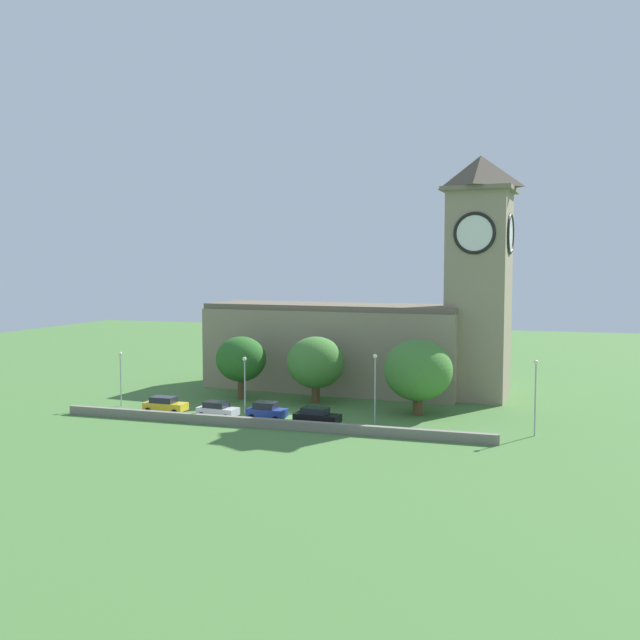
{
  "coord_description": "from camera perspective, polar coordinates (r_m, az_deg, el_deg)",
  "views": [
    {
      "loc": [
        25.84,
        -70.12,
        15.97
      ],
      "look_at": [
        1.91,
        6.64,
        9.97
      ],
      "focal_mm": 39.54,
      "sensor_mm": 36.0,
      "label": 1
    }
  ],
  "objects": [
    {
      "name": "ground_plane",
      "position": [
        90.37,
        0.42,
        -5.91
      ],
      "size": [
        200.0,
        200.0,
        0.0
      ],
      "primitive_type": "plane",
      "color": "#477538"
    },
    {
      "name": "church",
      "position": [
        90.59,
        4.19,
        -0.71
      ],
      "size": [
        40.15,
        13.44,
        29.28
      ],
      "color": "gray",
      "rests_on": "ground"
    },
    {
      "name": "quay_barrier",
      "position": [
        71.18,
        -4.46,
        -8.32
      ],
      "size": [
        45.48,
        0.7,
        0.93
      ],
      "primitive_type": "cube",
      "color": "gray",
      "rests_on": "ground"
    },
    {
      "name": "car_yellow",
      "position": [
        79.97,
        -12.44,
        -6.7
      ],
      "size": [
        4.77,
        2.29,
        1.76
      ],
      "color": "gold",
      "rests_on": "ground"
    },
    {
      "name": "car_white",
      "position": [
        76.49,
        -8.3,
        -7.17
      ],
      "size": [
        4.54,
        2.55,
        1.68
      ],
      "color": "silver",
      "rests_on": "ground"
    },
    {
      "name": "car_blue",
      "position": [
        74.69,
        -4.34,
        -7.35
      ],
      "size": [
        4.16,
        2.38,
        1.88
      ],
      "color": "#233D9E",
      "rests_on": "ground"
    },
    {
      "name": "car_black",
      "position": [
        72.33,
        -0.27,
        -7.77
      ],
      "size": [
        4.9,
        2.67,
        1.74
      ],
      "color": "black",
      "rests_on": "ground"
    },
    {
      "name": "streetlamp_west_end",
      "position": [
        84.36,
        -15.84,
        -3.86
      ],
      "size": [
        0.44,
        0.44,
        6.3
      ],
      "color": "#9EA0A5",
      "rests_on": "ground"
    },
    {
      "name": "streetlamp_west_mid",
      "position": [
        76.97,
        -6.12,
        -4.49
      ],
      "size": [
        0.44,
        0.44,
        6.31
      ],
      "color": "#9EA0A5",
      "rests_on": "ground"
    },
    {
      "name": "streetlamp_central",
      "position": [
        71.76,
        4.47,
        -4.68
      ],
      "size": [
        0.44,
        0.44,
        7.25
      ],
      "color": "#9EA0A5",
      "rests_on": "ground"
    },
    {
      "name": "streetlamp_east_mid",
      "position": [
        69.81,
        17.05,
        -5.1
      ],
      "size": [
        0.44,
        0.44,
        7.28
      ],
      "color": "#9EA0A5",
      "rests_on": "ground"
    },
    {
      "name": "tree_riverside_east",
      "position": [
        82.83,
        -0.36,
        -3.46
      ],
      "size": [
        6.75,
        6.75,
        7.89
      ],
      "color": "brown",
      "rests_on": "ground"
    },
    {
      "name": "tree_by_tower",
      "position": [
        85.98,
        -6.41,
        -3.17
      ],
      "size": [
        6.08,
        6.08,
        7.64
      ],
      "color": "brown",
      "rests_on": "ground"
    },
    {
      "name": "tree_churchyard",
      "position": [
        76.98,
        7.95,
        -4.04
      ],
      "size": [
        7.43,
        7.43,
        8.26
      ],
      "color": "brown",
      "rests_on": "ground"
    }
  ]
}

